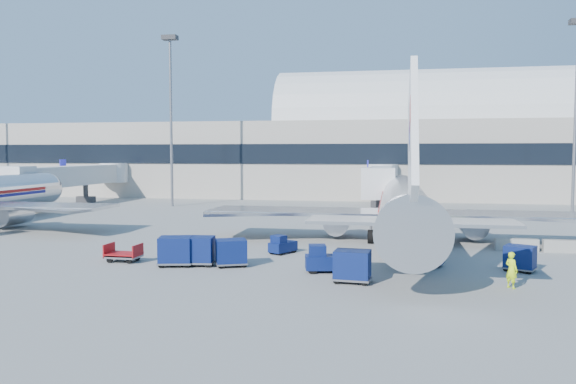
% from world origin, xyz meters
% --- Properties ---
extents(ground, '(260.00, 260.00, 0.00)m').
position_xyz_m(ground, '(0.00, 0.00, 0.00)').
color(ground, gray).
rests_on(ground, ground).
extents(terminal, '(170.00, 28.15, 21.00)m').
position_xyz_m(terminal, '(-13.60, 55.96, 7.52)').
color(terminal, '#B2AA9E').
rests_on(terminal, ground).
extents(airliner_main, '(32.00, 37.26, 12.07)m').
position_xyz_m(airliner_main, '(10.00, 4.51, 2.93)').
color(airliner_main, silver).
rests_on(airliner_main, ground).
extents(jetbridge_near, '(4.40, 27.50, 6.25)m').
position_xyz_m(jetbridge_near, '(7.60, 30.81, 3.93)').
color(jetbridge_near, silver).
rests_on(jetbridge_near, ground).
extents(jetbridge_mid, '(4.40, 27.50, 6.25)m').
position_xyz_m(jetbridge_mid, '(-34.40, 30.81, 3.93)').
color(jetbridge_mid, silver).
rests_on(jetbridge_mid, ground).
extents(mast_west, '(2.00, 1.20, 22.60)m').
position_xyz_m(mast_west, '(-20.00, 30.00, 14.79)').
color(mast_west, slate).
rests_on(mast_west, ground).
extents(barrier_near, '(3.00, 0.55, 0.90)m').
position_xyz_m(barrier_near, '(18.00, 2.00, 0.45)').
color(barrier_near, '#9E9E96').
rests_on(barrier_near, ground).
extents(barrier_mid, '(3.00, 0.55, 0.90)m').
position_xyz_m(barrier_mid, '(21.30, 2.00, 0.45)').
color(barrier_mid, '#9E9E96').
rests_on(barrier_mid, ground).
extents(tug_lead, '(2.73, 1.76, 1.65)m').
position_xyz_m(tug_lead, '(5.06, -7.77, 0.75)').
color(tug_lead, '#0A184F').
rests_on(tug_lead, ground).
extents(tug_right, '(2.67, 1.87, 1.58)m').
position_xyz_m(tug_right, '(10.90, -4.65, 0.72)').
color(tug_right, '#0A184F').
rests_on(tug_right, ground).
extents(tug_left, '(1.92, 2.31, 1.35)m').
position_xyz_m(tug_left, '(1.34, -2.16, 0.62)').
color(tug_left, '#0A184F').
rests_on(tug_left, ground).
extents(cart_train_a, '(2.36, 2.12, 1.71)m').
position_xyz_m(cart_train_a, '(-0.93, -7.17, 0.91)').
color(cart_train_a, '#0A184F').
rests_on(cart_train_a, ground).
extents(cart_train_b, '(2.25, 1.81, 1.84)m').
position_xyz_m(cart_train_b, '(-3.10, -7.27, 0.98)').
color(cart_train_b, '#0A184F').
rests_on(cart_train_b, ground).
extents(cart_train_c, '(2.41, 2.03, 1.86)m').
position_xyz_m(cart_train_c, '(-4.44, -7.70, 0.99)').
color(cart_train_c, '#0A184F').
rests_on(cart_train_c, ground).
extents(cart_solo_near, '(2.17, 1.73, 1.79)m').
position_xyz_m(cart_solo_near, '(6.88, -10.21, 0.96)').
color(cart_solo_near, '#0A184F').
rests_on(cart_solo_near, ground).
extents(cart_solo_far, '(2.18, 1.98, 1.56)m').
position_xyz_m(cart_solo_far, '(16.65, -5.41, 0.83)').
color(cart_solo_far, '#0A184F').
rests_on(cart_solo_far, ground).
extents(cart_open_red, '(2.21, 1.58, 0.58)m').
position_xyz_m(cart_open_red, '(-8.32, -6.98, 0.42)').
color(cart_open_red, slate).
rests_on(cart_open_red, ground).
extents(ramp_worker, '(0.81, 0.85, 1.95)m').
position_xyz_m(ramp_worker, '(15.25, -9.99, 0.98)').
color(ramp_worker, '#BAE317').
rests_on(ramp_worker, ground).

